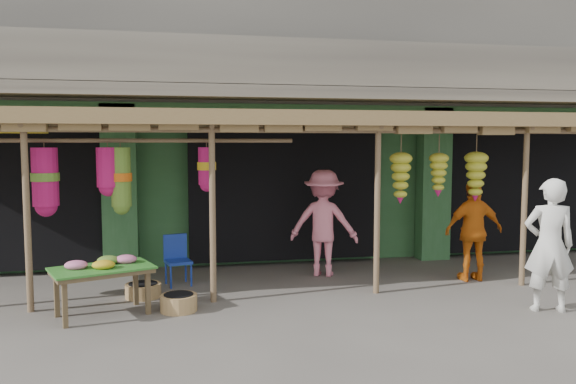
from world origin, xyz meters
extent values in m
plane|color=#514C47|center=(0.00, 0.00, 0.00)|extent=(80.00, 80.00, 0.00)
cube|color=gray|center=(0.00, 5.00, 5.00)|extent=(16.00, 6.00, 4.00)
cube|color=#2D6033|center=(0.00, 5.15, 1.50)|extent=(16.00, 5.70, 3.00)
cube|color=gray|center=(0.00, 1.65, 3.20)|extent=(16.00, 0.90, 0.22)
cube|color=gray|center=(0.00, 1.25, 3.70)|extent=(16.00, 0.10, 0.80)
cube|color=#2D6033|center=(0.00, 2.05, 2.85)|extent=(16.00, 0.35, 0.35)
cube|color=black|center=(-5.00, 3.00, 1.35)|extent=(3.60, 2.00, 2.50)
cube|color=black|center=(0.00, 3.00, 1.35)|extent=(3.60, 2.00, 2.50)
cube|color=black|center=(5.00, 3.00, 1.35)|extent=(3.60, 2.00, 2.50)
cube|color=#2D6033|center=(-3.00, 2.05, 1.50)|extent=(0.60, 0.35, 3.00)
cube|color=#2D6033|center=(3.00, 2.05, 1.50)|extent=(0.60, 0.35, 3.00)
cylinder|color=brown|center=(-4.00, -0.20, 1.30)|extent=(0.09, 0.09, 2.60)
cylinder|color=brown|center=(-1.50, -0.20, 1.30)|extent=(0.09, 0.09, 2.60)
cylinder|color=brown|center=(1.00, -0.20, 1.30)|extent=(0.09, 0.09, 2.60)
cylinder|color=brown|center=(3.50, -0.20, 1.30)|extent=(0.09, 0.09, 2.60)
cylinder|color=brown|center=(-0.25, -0.20, 2.50)|extent=(12.90, 0.08, 0.08)
cylinder|color=brown|center=(-3.00, 0.20, 2.35)|extent=(5.50, 0.06, 0.06)
cube|color=brown|center=(0.00, 0.90, 2.68)|extent=(14.00, 2.70, 0.22)
cube|color=brown|center=(-3.40, -1.01, 0.28)|extent=(0.08, 0.08, 0.57)
cube|color=brown|center=(-2.41, -0.62, 0.28)|extent=(0.08, 0.08, 0.57)
cube|color=brown|center=(-3.59, -0.52, 0.28)|extent=(0.08, 0.08, 0.57)
cube|color=brown|center=(-2.60, -0.13, 0.28)|extent=(0.08, 0.08, 0.57)
cube|color=brown|center=(-3.00, -0.57, 0.60)|extent=(1.42, 1.12, 0.05)
cube|color=#26661E|center=(-3.00, -0.57, 0.65)|extent=(1.47, 1.17, 0.03)
ellipsoid|color=pink|center=(-3.32, -0.60, 0.71)|extent=(0.30, 0.25, 0.12)
ellipsoid|color=gold|center=(-2.97, -0.65, 0.71)|extent=(0.30, 0.25, 0.12)
ellipsoid|color=pink|center=(-2.71, -0.34, 0.71)|extent=(0.30, 0.25, 0.12)
ellipsoid|color=olive|center=(-2.94, -0.36, 0.71)|extent=(0.30, 0.25, 0.12)
cylinder|color=navy|center=(-2.12, 0.68, 0.18)|extent=(0.03, 0.03, 0.37)
cylinder|color=navy|center=(-1.80, 0.76, 0.18)|extent=(0.03, 0.03, 0.37)
cylinder|color=navy|center=(-2.20, 1.00, 0.18)|extent=(0.03, 0.03, 0.37)
cylinder|color=navy|center=(-1.88, 1.08, 0.18)|extent=(0.03, 0.03, 0.37)
cube|color=navy|center=(-2.00, 0.88, 0.39)|extent=(0.47, 0.47, 0.05)
cube|color=navy|center=(-2.05, 1.06, 0.61)|extent=(0.38, 0.13, 0.42)
cylinder|color=olive|center=(-2.52, 0.25, 0.10)|extent=(0.61, 0.61, 0.21)
cylinder|color=#A18B4B|center=(-2.00, -0.56, 0.11)|extent=(0.66, 0.66, 0.23)
imported|color=silver|center=(3.00, -1.53, 0.92)|extent=(0.77, 0.62, 1.84)
imported|color=orange|center=(2.88, 0.25, 0.85)|extent=(1.01, 0.45, 1.70)
imported|color=pink|center=(0.50, 1.10, 0.93)|extent=(1.37, 1.11, 1.85)
camera|label=1|loc=(-1.98, -8.28, 2.32)|focal=35.00mm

